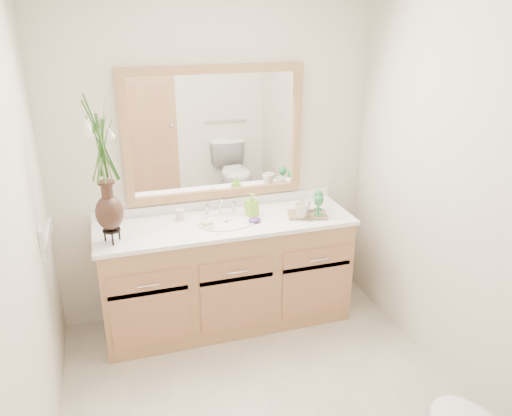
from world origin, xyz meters
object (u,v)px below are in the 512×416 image
object	(u,v)px
tumbler	(180,215)
tray	(307,215)
flower_vase	(103,155)
soap_bottle	(252,206)

from	to	relation	value
tumbler	tray	size ratio (longest dim) A/B	0.29
flower_vase	tray	bearing A→B (deg)	1.45
soap_bottle	tray	world-z (taller)	soap_bottle
flower_vase	soap_bottle	xyz separation A→B (m)	(1.00, 0.16, -0.51)
tumbler	flower_vase	bearing A→B (deg)	-153.62
tumbler	tray	distance (m)	0.93
tumbler	soap_bottle	size ratio (longest dim) A/B	0.51
flower_vase	soap_bottle	world-z (taller)	flower_vase
flower_vase	tray	distance (m)	1.50
tray	flower_vase	bearing A→B (deg)	-162.13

